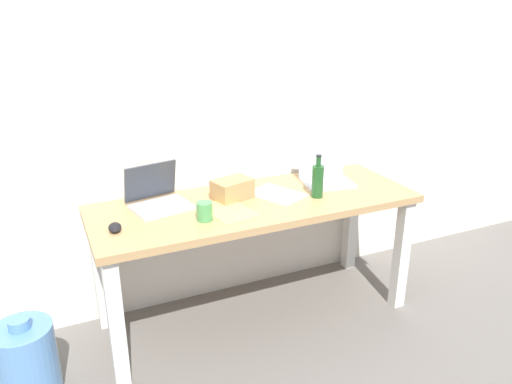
{
  "coord_description": "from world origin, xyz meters",
  "views": [
    {
      "loc": [
        -1.03,
        -2.27,
        1.74
      ],
      "look_at": [
        0.0,
        0.0,
        0.78
      ],
      "focal_mm": 34.65,
      "sensor_mm": 36.0,
      "label": 1
    }
  ],
  "objects": [
    {
      "name": "paper_yellow_folder",
      "position": [
        -0.19,
        -0.07,
        0.73
      ],
      "size": [
        0.27,
        0.33,
        0.0
      ],
      "primitive_type": "cube",
      "rotation": [
        0.0,
        0.0,
        0.21
      ],
      "color": "#F4E06B",
      "rests_on": "desk"
    },
    {
      "name": "water_cooler_jug",
      "position": [
        -1.23,
        -0.14,
        0.19
      ],
      "size": [
        0.28,
        0.28,
        0.42
      ],
      "color": "#598CC6",
      "rests_on": "ground"
    },
    {
      "name": "computer_mouse",
      "position": [
        -0.76,
        -0.07,
        0.75
      ],
      "size": [
        0.07,
        0.11,
        0.03
      ],
      "primitive_type": "ellipsoid",
      "rotation": [
        0.0,
        0.0,
        -0.12
      ],
      "color": "black",
      "rests_on": "desk"
    },
    {
      "name": "paper_sheet_near_back",
      "position": [
        0.15,
        0.04,
        0.73
      ],
      "size": [
        0.32,
        0.36,
        0.0
      ],
      "primitive_type": "cube",
      "rotation": [
        0.0,
        0.0,
        0.44
      ],
      "color": "white",
      "rests_on": "desk"
    },
    {
      "name": "desk",
      "position": [
        0.0,
        0.0,
        0.63
      ],
      "size": [
        1.78,
        0.64,
        0.73
      ],
      "color": "tan",
      "rests_on": "ground"
    },
    {
      "name": "beer_bottle",
      "position": [
        0.33,
        -0.09,
        0.83
      ],
      "size": [
        0.06,
        0.06,
        0.24
      ],
      "color": "#1E5123",
      "rests_on": "desk"
    },
    {
      "name": "coffee_mug",
      "position": [
        -0.34,
        -0.13,
        0.78
      ],
      "size": [
        0.08,
        0.08,
        0.09
      ],
      "primitive_type": "cylinder",
      "color": "#4C9E56",
      "rests_on": "desk"
    },
    {
      "name": "laptop_left",
      "position": [
        -0.5,
        0.14,
        0.78
      ],
      "size": [
        0.33,
        0.31,
        0.22
      ],
      "color": "silver",
      "rests_on": "desk"
    },
    {
      "name": "ground_plane",
      "position": [
        0.0,
        0.0,
        0.0
      ],
      "size": [
        8.0,
        8.0,
        0.0
      ],
      "primitive_type": "plane",
      "color": "slate"
    },
    {
      "name": "cardboard_box",
      "position": [
        -0.1,
        0.08,
        0.79
      ],
      "size": [
        0.24,
        0.19,
        0.11
      ],
      "primitive_type": "cube",
      "rotation": [
        0.0,
        0.0,
        0.28
      ],
      "color": "tan",
      "rests_on": "desk"
    },
    {
      "name": "back_wall",
      "position": [
        0.0,
        0.38,
        1.3
      ],
      "size": [
        5.2,
        0.08,
        2.6
      ],
      "primitive_type": "cube",
      "color": "silver",
      "rests_on": "ground"
    },
    {
      "name": "laptop_right",
      "position": [
        0.5,
        0.09,
        0.77
      ],
      "size": [
        0.32,
        0.28,
        0.21
      ],
      "color": "silver",
      "rests_on": "desk"
    }
  ]
}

